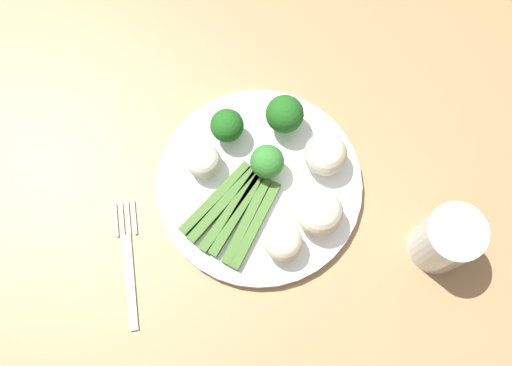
# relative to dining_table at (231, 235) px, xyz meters

# --- Properties ---
(ground_plane) EXTENTS (6.00, 6.00, 0.02)m
(ground_plane) POSITION_rel_dining_table_xyz_m (0.00, 0.00, -0.67)
(ground_plane) COLOR gray
(dining_table) EXTENTS (1.49, 0.95, 0.75)m
(dining_table) POSITION_rel_dining_table_xyz_m (0.00, 0.00, 0.00)
(dining_table) COLOR #9E754C
(dining_table) RESTS_ON ground_plane
(plate) EXTENTS (0.27, 0.27, 0.01)m
(plate) POSITION_rel_dining_table_xyz_m (0.04, 0.04, 0.10)
(plate) COLOR white
(plate) RESTS_ON dining_table
(asparagus_bundle) EXTENTS (0.14, 0.14, 0.01)m
(asparagus_bundle) POSITION_rel_dining_table_xyz_m (0.01, 0.00, 0.12)
(asparagus_bundle) COLOR #3D6626
(asparagus_bundle) RESTS_ON plate
(broccoli_front_left) EXTENTS (0.04, 0.04, 0.05)m
(broccoli_front_left) POSITION_rel_dining_table_xyz_m (0.01, 0.11, 0.14)
(broccoli_front_left) COLOR #4C7F2B
(broccoli_front_left) RESTS_ON plate
(broccoli_back_right) EXTENTS (0.04, 0.04, 0.05)m
(broccoli_back_right) POSITION_rel_dining_table_xyz_m (0.06, 0.05, 0.14)
(broccoli_back_right) COLOR #609E3D
(broccoli_back_right) RESTS_ON plate
(broccoli_front) EXTENTS (0.05, 0.05, 0.06)m
(broccoli_front) POSITION_rel_dining_table_xyz_m (0.09, 0.11, 0.14)
(broccoli_front) COLOR #4C7F2B
(broccoli_front) RESTS_ON plate
(cauliflower_edge) EXTENTS (0.05, 0.05, 0.05)m
(cauliflower_edge) POSITION_rel_dining_table_xyz_m (-0.02, 0.07, 0.13)
(cauliflower_edge) COLOR white
(cauliflower_edge) RESTS_ON plate
(cauliflower_mid) EXTENTS (0.05, 0.05, 0.05)m
(cauliflower_mid) POSITION_rel_dining_table_xyz_m (0.06, -0.05, 0.13)
(cauliflower_mid) COLOR beige
(cauliflower_mid) RESTS_ON plate
(cauliflower_left) EXTENTS (0.06, 0.06, 0.06)m
(cauliflower_left) POSITION_rel_dining_table_xyz_m (0.13, 0.05, 0.14)
(cauliflower_left) COLOR silver
(cauliflower_left) RESTS_ON plate
(cauliflower_right) EXTENTS (0.06, 0.06, 0.06)m
(cauliflower_right) POSITION_rel_dining_table_xyz_m (0.11, -0.02, 0.14)
(cauliflower_right) COLOR silver
(cauliflower_right) RESTS_ON plate
(fork) EXTENTS (0.03, 0.17, 0.00)m
(fork) POSITION_rel_dining_table_xyz_m (-0.14, -0.03, 0.10)
(fork) COLOR silver
(fork) RESTS_ON dining_table
(water_glass) EXTENTS (0.07, 0.07, 0.09)m
(water_glass) POSITION_rel_dining_table_xyz_m (0.25, -0.08, 0.14)
(water_glass) COLOR silver
(water_glass) RESTS_ON dining_table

